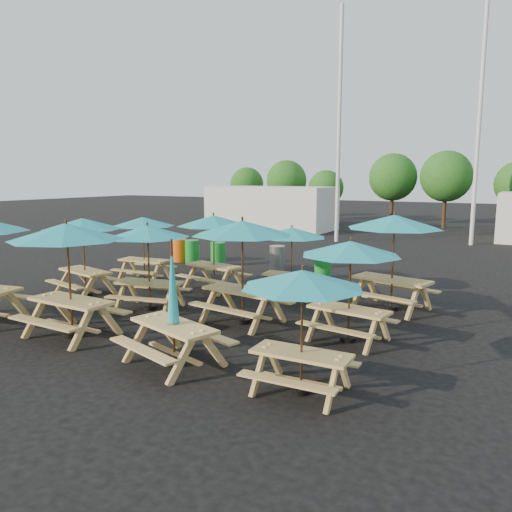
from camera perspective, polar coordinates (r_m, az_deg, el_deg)
The scene contains 25 objects.
ground at distance 13.86m, azimuth -3.03°, elevation -5.35°, with size 120.00×120.00×0.00m, color black.
picnic_unit_1 at distance 15.12m, azimuth -19.20°, elevation 3.08°, with size 2.66×2.66×2.30m.
picnic_unit_2 at distance 16.89m, azimuth -12.80°, elevation 3.50°, with size 2.28×2.28×2.15m.
picnic_unit_3 at distance 11.27m, azimuth -20.79°, elevation 1.99°, with size 2.50×2.50×2.49m.
picnic_unit_4 at distance 13.10m, azimuth -12.27°, elevation 2.29°, with size 2.58×2.58×2.23m.
picnic_unit_5 at distance 15.17m, azimuth -4.88°, elevation 3.63°, with size 2.61×2.61×2.31m.
picnic_unit_6 at distance 9.28m, azimuth -9.43°, elevation -6.58°, with size 2.23×2.07×2.35m.
picnic_unit_7 at distance 11.57m, azimuth -1.57°, elevation 2.63°, with size 2.71×2.71×2.47m.
picnic_unit_8 at distance 14.21m, azimuth 4.11°, elevation 2.30°, with size 2.18×2.18×2.04m.
picnic_unit_9 at distance 7.82m, azimuth 5.32°, elevation -3.33°, with size 2.02×2.02×2.03m.
picnic_unit_10 at distance 10.44m, azimuth 10.76°, elevation 0.30°, with size 2.37×2.37×2.16m.
picnic_unit_11 at distance 13.22m, azimuth 15.53°, elevation 3.27°, with size 2.92×2.92×2.51m.
waste_bin_0 at distance 20.66m, azimuth -8.67°, elevation 0.65°, with size 0.58×0.58×0.92m, color #DB560C.
waste_bin_1 at distance 20.27m, azimuth -7.30°, elevation 0.52°, with size 0.58×0.58×0.92m, color #18872A.
waste_bin_2 at distance 19.47m, azimuth -4.36°, elevation 0.22°, with size 0.58×0.58×0.92m, color #18872A.
waste_bin_3 at distance 18.45m, azimuth 2.44°, elevation -0.26°, with size 0.58×0.58×0.92m, color gray.
waste_bin_4 at distance 17.19m, azimuth 7.64°, elevation -1.02°, with size 0.58×0.58×0.92m, color #18872A.
mast_0 at distance 27.08m, azimuth 9.48°, elevation 14.35°, with size 0.20×0.20×12.00m, color silver.
mast_1 at distance 27.61m, azimuth 24.14°, elevation 13.59°, with size 0.20×0.20×12.00m, color silver.
event_tent_0 at distance 33.10m, azimuth 1.78°, elevation 5.51°, with size 8.00×4.00×2.80m, color silver.
tree_0 at distance 42.32m, azimuth -1.05°, elevation 8.22°, with size 2.80×2.80×4.24m.
tree_1 at distance 39.10m, azimuth 3.50°, elevation 8.61°, with size 3.11×3.11×4.72m.
tree_2 at distance 37.55m, azimuth 8.00°, elevation 7.72°, with size 2.59×2.59×3.93m.
tree_3 at distance 37.16m, azimuth 15.38°, elevation 8.68°, with size 3.36×3.36×5.09m.
tree_4 at distance 36.01m, azimuth 20.92°, elevation 8.49°, with size 3.41×3.41×5.17m.
Camera 1 is at (7.15, -11.36, 3.45)m, focal length 35.00 mm.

